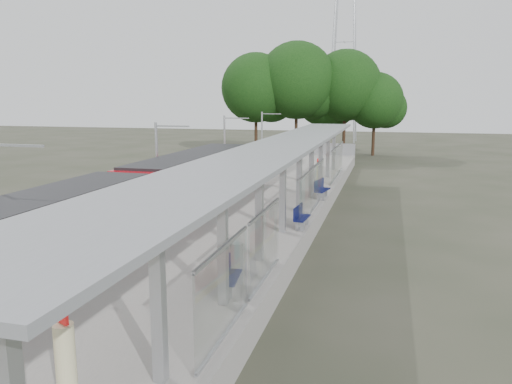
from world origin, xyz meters
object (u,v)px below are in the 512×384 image
Objects in this scene: bench_mid at (300,216)px; train at (132,206)px; info_pillar_far at (319,172)px; bench_far at (321,188)px; info_pillar_near at (66,360)px; bench_near at (229,274)px; litter_bin at (237,257)px.

train is at bearing -158.54° from bench_mid.
bench_mid is 0.92× the size of info_pillar_far.
bench_mid is 6.92m from bench_far.
info_pillar_far is (-0.93, 12.81, 0.18)m from bench_mid.
info_pillar_far is (1.19, 26.72, -0.06)m from info_pillar_near.
bench_mid is at bearing -79.60° from bench_far.
info_pillar_far is at bearing 98.41° from bench_mid.
bench_far is at bearing -103.97° from info_pillar_far.
bench_near is (6.34, -5.76, -0.54)m from train.
bench_far is 1.73× the size of litter_bin.
info_pillar_far is 18.99m from litter_bin.
info_pillar_far reaches higher than bench_near.
info_pillar_near is (4.99, -11.71, -0.29)m from train.
info_pillar_far reaches higher than bench_far.
info_pillar_near is (-2.12, -13.91, 0.23)m from bench_mid.
bench_far is at bearing 79.80° from bench_near.
train is at bearing 130.48° from bench_near.
bench_near is 6.10m from info_pillar_near.
bench_far is 1.03× the size of info_pillar_far.
info_pillar_near is 26.75m from info_pillar_far.
bench_mid is 0.90× the size of bench_far.
bench_near is at bearing -82.59° from bench_far.
train reaches higher than bench_mid.
bench_far is (-0.01, 6.92, 0.05)m from bench_mid.
info_pillar_near is (-1.35, -5.95, 0.25)m from bench_near.
litter_bin is at bearing -95.67° from bench_mid.
train is 18.48× the size of bench_mid.
info_pillar_near is at bearing -110.08° from bench_near.
info_pillar_far is at bearing 109.23° from bench_far.
bench_mid is (0.77, 7.96, 0.02)m from bench_near.
litter_bin is (1.04, 7.74, -0.28)m from info_pillar_near.
info_pillar_near reaches higher than bench_mid.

